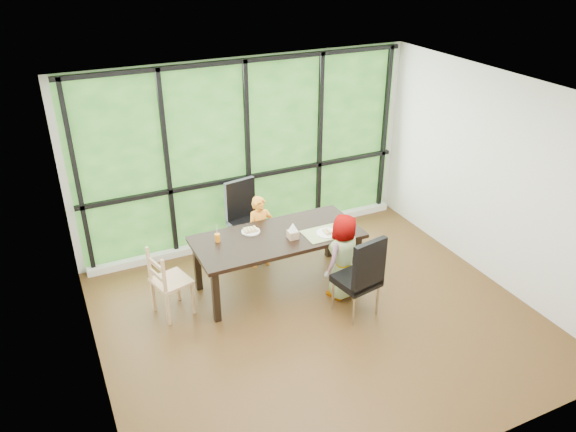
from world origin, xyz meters
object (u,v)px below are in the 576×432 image
object	(u,v)px
dining_table	(278,261)
orange_cup	(217,238)
plate_far	(251,231)
green_cup	(349,225)
tissue_box	(293,235)
chair_interior_leather	(357,275)
chair_end_beech	(171,281)
child_toddler	(261,232)
plate_near	(327,233)
child_older	(341,257)
chair_window_leather	(248,220)

from	to	relation	value
dining_table	orange_cup	size ratio (longest dim) A/B	20.56
plate_far	green_cup	distance (m)	1.26
dining_table	green_cup	xyz separation A→B (m)	(0.90, -0.24, 0.43)
plate_far	tissue_box	xyz separation A→B (m)	(0.41, -0.37, 0.04)
chair_interior_leather	chair_end_beech	world-z (taller)	chair_interior_leather
dining_table	tissue_box	world-z (taller)	tissue_box
chair_interior_leather	tissue_box	distance (m)	0.94
child_toddler	plate_near	xyz separation A→B (m)	(0.59, -0.79, 0.24)
green_cup	chair_interior_leather	bearing A→B (deg)	-112.73
tissue_box	chair_interior_leather	bearing A→B (deg)	-59.12
child_older	plate_near	bearing A→B (deg)	-106.76
orange_cup	tissue_box	world-z (taller)	same
plate_far	orange_cup	size ratio (longest dim) A/B	2.32
plate_near	orange_cup	xyz separation A→B (m)	(-1.32, 0.41, 0.04)
dining_table	chair_interior_leather	bearing A→B (deg)	-56.57
child_older	orange_cup	xyz separation A→B (m)	(-1.36, 0.70, 0.24)
chair_end_beech	orange_cup	distance (m)	0.76
chair_interior_leather	child_toddler	distance (m)	1.61
chair_interior_leather	child_toddler	world-z (taller)	chair_interior_leather
chair_window_leather	plate_far	world-z (taller)	chair_window_leather
chair_window_leather	plate_far	size ratio (longest dim) A/B	4.52
chair_interior_leather	chair_end_beech	size ratio (longest dim) A/B	1.20
chair_end_beech	child_older	size ratio (longest dim) A/B	0.80
child_older	plate_far	xyz separation A→B (m)	(-0.90, 0.75, 0.19)
plate_far	green_cup	world-z (taller)	green_cup
orange_cup	green_cup	xyz separation A→B (m)	(1.63, -0.42, 0.00)
plate_far	child_older	bearing A→B (deg)	-39.98
child_older	orange_cup	size ratio (longest dim) A/B	10.92
plate_near	child_older	bearing A→B (deg)	-82.19
chair_window_leather	orange_cup	size ratio (longest dim) A/B	10.46
plate_near	plate_far	bearing A→B (deg)	151.92
chair_window_leather	child_toddler	bearing A→B (deg)	-93.04
tissue_box	child_older	bearing A→B (deg)	-38.22
dining_table	child_older	bearing A→B (deg)	-39.98
child_toddler	plate_near	bearing A→B (deg)	-53.56
chair_window_leather	child_toddler	world-z (taller)	chair_window_leather
chair_interior_leather	green_cup	world-z (taller)	chair_interior_leather
orange_cup	plate_near	bearing A→B (deg)	-17.24
child_older	tissue_box	distance (m)	0.66
chair_window_leather	child_toddler	xyz separation A→B (m)	(0.04, -0.37, -0.02)
chair_window_leather	tissue_box	distance (m)	1.12
green_cup	tissue_box	distance (m)	0.76
chair_window_leather	orange_cup	xyz separation A→B (m)	(-0.69, -0.75, 0.26)
chair_end_beech	plate_near	bearing A→B (deg)	-111.99
plate_near	chair_window_leather	bearing A→B (deg)	118.50
chair_window_leather	tissue_box	xyz separation A→B (m)	(0.19, -1.07, 0.26)
dining_table	tissue_box	bearing A→B (deg)	-45.25
dining_table	chair_interior_leather	world-z (taller)	chair_interior_leather
chair_end_beech	plate_far	size ratio (longest dim) A/B	3.77
child_toddler	orange_cup	bearing A→B (deg)	-152.16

